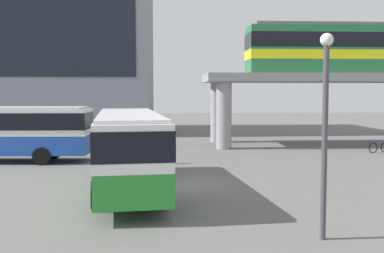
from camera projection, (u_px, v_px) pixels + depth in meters
The scene contains 7 objects.
ground_plane at pixel (172, 154), 30.53m from camera, with size 120.00×120.00×0.00m, color #605E5B.
station_building at pixel (43, 34), 47.67m from camera, with size 22.15×14.87×20.09m.
elevated_platform at pixel (373, 85), 36.03m from camera, with size 26.24×6.01×5.44m.
bus_main at pixel (129, 143), 19.29m from camera, with size 3.73×11.25×3.22m.
bicycle_blue at pixel (379, 147), 31.44m from camera, with size 1.70×0.67×1.04m.
pedestrian_by_bike_rack at pixel (154, 150), 26.32m from camera, with size 0.41×0.32×1.71m.
lamp_post at pixel (325, 118), 12.65m from camera, with size 0.36×0.36×5.67m.
Camera 1 is at (-0.35, -20.34, 4.09)m, focal length 43.48 mm.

